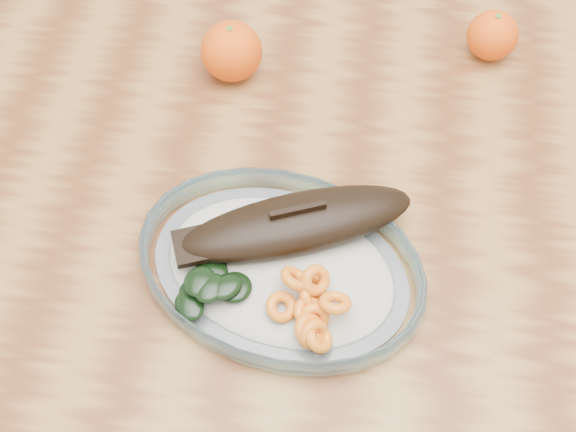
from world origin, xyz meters
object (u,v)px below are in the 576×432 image
Objects in this scene: plated_meal at (281,263)px; orange_left at (231,51)px; orange_right at (492,35)px; dining_table at (348,238)px.

orange_left is (-0.10, 0.28, 0.02)m from plated_meal.
plated_meal reaches higher than orange_right.
orange_right is (0.22, 0.36, 0.01)m from plated_meal.
plated_meal is 0.42m from orange_right.
dining_table is 1.81× the size of plated_meal.
dining_table is at bearing 71.69° from plated_meal.
plated_meal is at bearing -69.96° from orange_left.
dining_table is 0.27m from orange_left.
plated_meal reaches higher than dining_table.
plated_meal reaches higher than orange_left.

